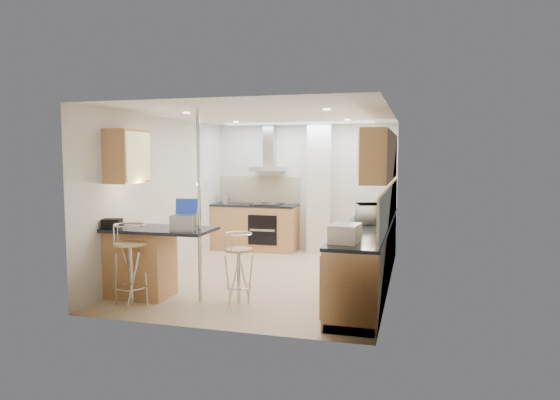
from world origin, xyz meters
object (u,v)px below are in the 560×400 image
(laptop, at_px, (183,223))
(bread_bin, at_px, (345,233))
(bar_stool_end, at_px, (239,267))
(bar_stool_near, at_px, (131,264))
(microwave, at_px, (369,214))

(laptop, height_order, bread_bin, laptop)
(bread_bin, bearing_deg, bar_stool_end, 169.89)
(laptop, relative_size, bar_stool_near, 0.28)
(bar_stool_near, relative_size, bar_stool_end, 1.15)
(bar_stool_end, bearing_deg, bar_stool_near, 159.01)
(microwave, bearing_deg, bread_bin, 159.98)
(laptop, distance_m, bar_stool_near, 0.84)
(microwave, xyz_separation_m, bar_stool_end, (-1.54, -1.24, -0.60))
(laptop, xyz_separation_m, bar_stool_near, (-0.61, -0.25, -0.52))
(microwave, relative_size, bar_stool_end, 0.55)
(laptop, xyz_separation_m, bar_stool_end, (0.66, 0.22, -0.58))
(bar_stool_near, bearing_deg, microwave, 38.58)
(bar_stool_end, height_order, bread_bin, bread_bin)
(microwave, distance_m, bread_bin, 1.64)
(bread_bin, bearing_deg, laptop, -179.24)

